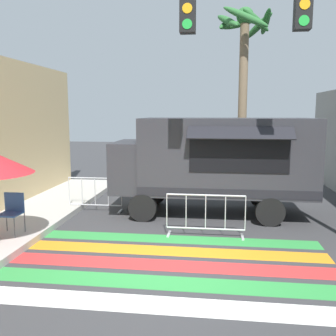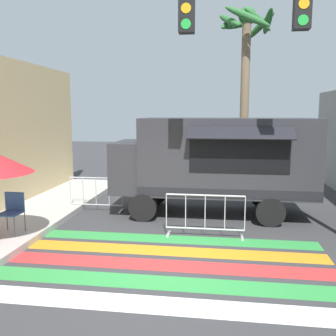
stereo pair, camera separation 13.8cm
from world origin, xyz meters
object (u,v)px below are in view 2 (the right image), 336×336
object	(u,v)px
barricade_front	(205,216)
palm_tree	(246,60)
traffic_signal_pole	(302,45)
folding_chair	(12,209)
food_truck	(212,158)
barricade_side	(96,195)

from	to	relation	value
barricade_front	palm_tree	bearing A→B (deg)	77.49
traffic_signal_pole	folding_chair	world-z (taller)	traffic_signal_pole
food_truck	barricade_side	size ratio (longest dim) A/B	3.42
traffic_signal_pole	barricade_front	size ratio (longest dim) A/B	3.10
barricade_front	palm_tree	world-z (taller)	palm_tree
traffic_signal_pole	barricade_side	size ratio (longest dim) A/B	3.55
folding_chair	palm_tree	size ratio (longest dim) A/B	0.14
food_truck	barricade_side	xyz separation A→B (m)	(-3.45, -0.13, -1.15)
folding_chair	barricade_front	world-z (taller)	folding_chair
barricade_side	palm_tree	xyz separation A→B (m)	(4.51, 3.27, 4.30)
traffic_signal_pole	palm_tree	distance (m)	6.02
traffic_signal_pole	barricade_side	world-z (taller)	traffic_signal_pole
food_truck	barricade_front	xyz separation A→B (m)	(-0.09, -2.05, -1.14)
barricade_front	palm_tree	size ratio (longest dim) A/B	0.29
traffic_signal_pole	folding_chair	distance (m)	7.23
food_truck	traffic_signal_pole	world-z (taller)	traffic_signal_pole
traffic_signal_pole	barricade_front	world-z (taller)	traffic_signal_pole
traffic_signal_pole	palm_tree	xyz separation A→B (m)	(-0.72, 5.95, 0.53)
folding_chair	barricade_side	world-z (taller)	folding_chair
barricade_front	palm_tree	xyz separation A→B (m)	(1.15, 5.18, 4.29)
barricade_front	barricade_side	size ratio (longest dim) A/B	1.14
folding_chair	palm_tree	bearing A→B (deg)	40.87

